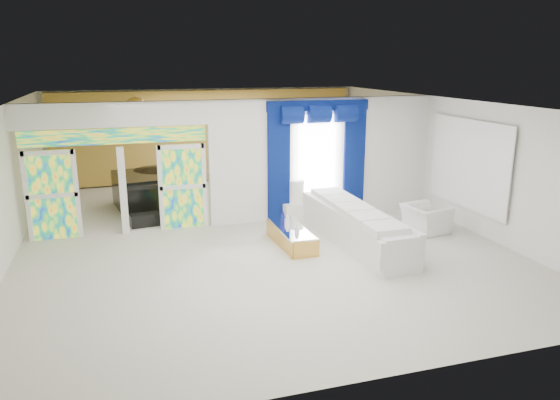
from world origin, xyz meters
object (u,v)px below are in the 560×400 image
object	(u,v)px
coffee_table	(291,237)
console_table	(308,211)
armchair	(425,219)
grand_piano	(145,191)
white_sofa	(355,227)

from	to	relation	value
coffee_table	console_table	size ratio (longest dim) A/B	1.30
armchair	coffee_table	bearing A→B (deg)	81.72
armchair	grand_piano	bearing A→B (deg)	48.69
coffee_table	grand_piano	world-z (taller)	grand_piano
armchair	grand_piano	xyz separation A→B (m)	(-6.13, 3.97, 0.16)
console_table	grand_piano	xyz separation A→B (m)	(-3.86, 2.23, 0.25)
coffee_table	armchair	xyz separation A→B (m)	(3.28, 0.01, 0.12)
grand_piano	white_sofa	bearing A→B (deg)	-54.70
console_table	grand_piano	distance (m)	4.46
coffee_table	grand_piano	size ratio (longest dim) A/B	0.90
coffee_table	armchair	size ratio (longest dim) A/B	1.76
armchair	white_sofa	bearing A→B (deg)	90.60
console_table	armchair	xyz separation A→B (m)	(2.27, -1.75, 0.10)
console_table	grand_piano	bearing A→B (deg)	150.00
console_table	armchair	world-z (taller)	armchair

